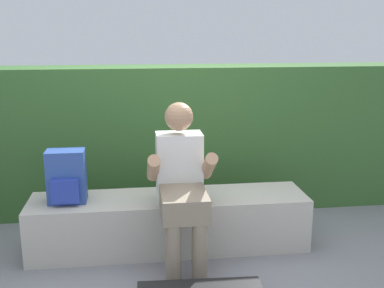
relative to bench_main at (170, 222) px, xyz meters
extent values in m
plane|color=gray|center=(0.00, -0.28, -0.21)|extent=(24.00, 24.00, 0.00)
cube|color=#B6B0A3|center=(0.00, 0.00, 0.00)|extent=(2.15, 0.49, 0.42)
cube|color=white|center=(0.07, -0.07, 0.47)|extent=(0.34, 0.22, 0.52)
sphere|color=tan|center=(0.07, -0.07, 0.86)|extent=(0.21, 0.21, 0.21)
cube|color=gray|center=(0.07, -0.38, 0.30)|extent=(0.32, 0.40, 0.17)
cylinder|color=gray|center=(-0.02, -0.53, 0.00)|extent=(0.11, 0.11, 0.42)
cylinder|color=gray|center=(0.16, -0.53, 0.00)|extent=(0.11, 0.11, 0.42)
cylinder|color=tan|center=(-0.13, -0.21, 0.51)|extent=(0.09, 0.33, 0.27)
cylinder|color=tan|center=(0.27, -0.21, 0.51)|extent=(0.09, 0.33, 0.27)
cube|color=black|center=(0.13, -0.77, -0.13)|extent=(0.81, 0.24, 0.02)
cylinder|color=silver|center=(0.41, -0.71, -0.18)|extent=(0.06, 0.03, 0.05)
cube|color=#2D4C99|center=(-0.77, 0.00, 0.41)|extent=(0.28, 0.18, 0.40)
cube|color=#2539A2|center=(-0.77, -0.11, 0.33)|extent=(0.20, 0.05, 0.18)
cube|color=#345E2B|center=(0.25, 0.90, 0.47)|extent=(5.97, 0.51, 1.36)
camera|label=1|loc=(-0.26, -3.40, 1.47)|focal=43.48mm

